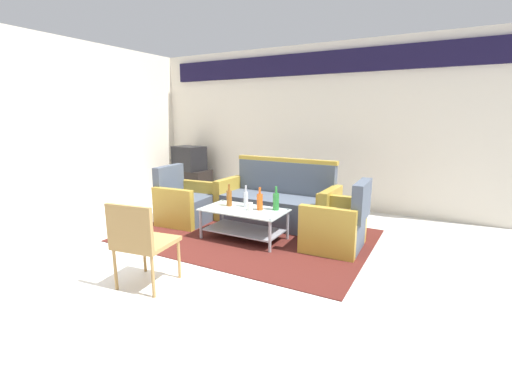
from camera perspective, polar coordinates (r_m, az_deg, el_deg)
The scene contains 16 objects.
ground_plane at distance 4.03m, azimuth -6.70°, elevation -11.18°, with size 14.00×14.00×0.00m, color silver.
wall_back at distance 6.43m, azimuth 9.16°, elevation 11.03°, with size 6.52×0.19×2.80m.
wall_left at distance 6.16m, azimuth -33.57°, elevation 8.41°, with size 0.12×6.20×2.80m, color silver.
rug at distance 4.81m, azimuth -1.20°, elevation -7.10°, with size 3.16×2.22×0.01m, color #511E19.
couch at distance 5.28m, azimuth 3.48°, elevation -1.81°, with size 1.81×0.78×0.96m.
armchair_left at distance 5.44m, azimuth -11.53°, elevation -1.93°, with size 0.75×0.81×0.85m.
armchair_right at distance 4.41m, azimuth 13.04°, elevation -5.38°, with size 0.72×0.78×0.85m.
coffee_table at distance 4.60m, azimuth -1.97°, elevation -4.50°, with size 1.10×0.60×0.40m.
bottle_orange at distance 4.51m, azimuth 0.62°, elevation -1.53°, with size 0.08×0.08×0.30m.
bottle_clear at distance 4.67m, azimuth -1.66°, elevation -1.09°, with size 0.06×0.06×0.29m.
bottle_brown at distance 4.72m, azimuth -4.38°, elevation -0.93°, with size 0.07×0.07×0.30m.
bottle_green at distance 4.52m, azimuth 3.27°, elevation -1.48°, with size 0.08×0.08×0.31m.
cup at distance 4.50m, azimuth -1.01°, elevation -2.38°, with size 0.08×0.08×0.10m, color silver.
tv_stand at distance 7.32m, azimuth -10.66°, elevation 1.53°, with size 0.80×0.50×0.52m, color black.
television at distance 7.25m, azimuth -10.80°, elevation 5.42°, with size 0.67×0.54×0.48m.
wicker_chair at distance 3.43m, azimuth -18.37°, elevation -7.16°, with size 0.54×0.54×0.84m.
Camera 1 is at (2.17, -3.00, 1.60)m, focal length 24.59 mm.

